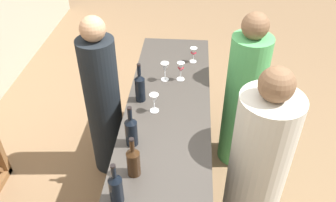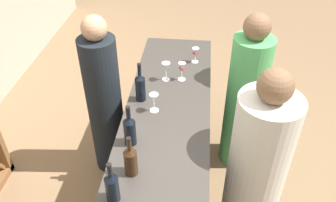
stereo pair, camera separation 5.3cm
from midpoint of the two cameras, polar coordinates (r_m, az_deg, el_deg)
ground_plane at (r=3.29m, az=0.48°, el=-13.85°), size 12.00×12.00×0.00m
bar_counter at (r=2.94m, az=0.53°, el=-8.04°), size 2.19×0.64×0.94m
wine_bottle_leftmost_near_black at (r=1.97m, az=-8.39°, el=-13.69°), size 0.08×0.08×0.28m
wine_bottle_second_left_amber_brown at (r=2.08m, az=-5.42°, el=-9.64°), size 0.08×0.08×0.29m
wine_bottle_center_near_black at (r=2.26m, az=-5.63°, el=-4.72°), size 0.08×0.08×0.31m
wine_bottle_second_right_near_black at (r=2.63m, az=-3.99°, el=2.40°), size 0.08×0.08×0.32m
wine_glass_near_left at (r=3.12m, az=5.02°, el=7.90°), size 0.06×0.06×0.14m
wine_glass_near_center at (r=2.86m, az=2.84°, el=5.36°), size 0.07×0.07×0.16m
wine_glass_near_right at (r=2.86m, az=0.21°, el=5.43°), size 0.07×0.07×0.16m
wine_glass_far_left at (r=2.52m, az=-1.72°, el=0.26°), size 0.07×0.07×0.15m
person_left_guest at (r=2.54m, az=14.75°, el=-11.41°), size 0.52×0.52×1.55m
person_center_guest at (r=3.16m, az=12.96°, el=0.10°), size 0.44×0.44×1.52m
person_right_guest at (r=3.05m, az=-9.86°, el=-0.52°), size 0.33×0.33×1.54m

